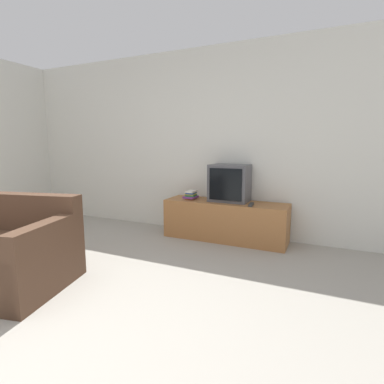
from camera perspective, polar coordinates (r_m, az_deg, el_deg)
The scene contains 5 objects.
wall_back at distance 4.41m, azimuth 0.78°, elevation 9.38°, with size 9.00×0.06×2.60m.
tv_stand at distance 4.07m, azimuth 6.34°, elevation -5.42°, with size 1.64×0.47×0.52m.
television at distance 4.02m, azimuth 7.16°, elevation 1.72°, with size 0.51×0.36×0.49m.
book_stack at distance 4.17m, azimuth -0.20°, elevation -0.57°, with size 0.17×0.21×0.12m.
remote_on_stand at distance 3.81m, azimuth 11.21°, elevation -2.37°, with size 0.06×0.20×0.02m.
Camera 1 is at (1.78, -1.01, 1.27)m, focal length 28.00 mm.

